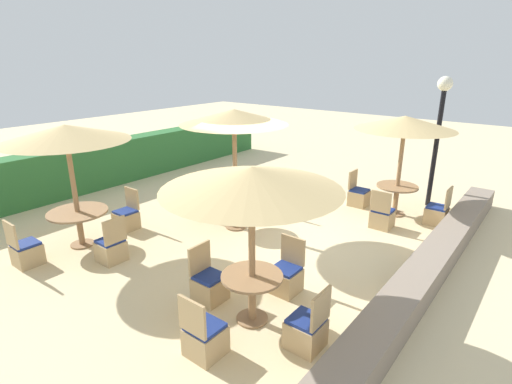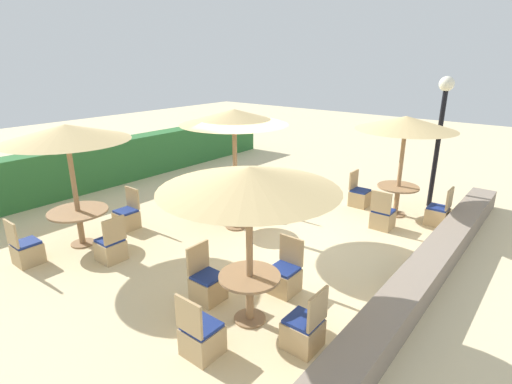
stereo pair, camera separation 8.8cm
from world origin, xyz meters
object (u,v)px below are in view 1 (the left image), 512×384
(patio_chair_front_right_south, at_px, (437,214))
(patio_chair_front_right_north, at_px, (358,196))
(patio_chair_back_left_west, at_px, (26,252))
(patio_chair_back_left_south, at_px, (111,249))
(lamp_post, at_px, (440,116))
(patio_chair_front_right_west, at_px, (382,217))
(round_table_front_left, at_px, (252,287))
(parasol_front_left, at_px, (252,179))
(round_table_front_right, at_px, (397,192))
(parasol_back_left, at_px, (66,134))
(patio_chair_center_east, at_px, (262,205))
(patio_chair_center_north, at_px, (208,207))
(patio_chair_front_left_north, at_px, (209,285))
(patio_chair_back_left_east, at_px, (127,218))
(parasol_center, at_px, (234,118))
(patio_chair_front_left_south, at_px, (307,330))
(round_table_back_left, at_px, (78,218))
(patio_chair_front_left_east, at_px, (286,277))
(round_table_center, at_px, (236,203))
(parasol_front_right, at_px, (405,123))
(patio_chair_front_left_west, at_px, (204,338))

(patio_chair_front_right_south, height_order, patio_chair_front_right_north, same)
(patio_chair_back_left_west, relative_size, patio_chair_back_left_south, 1.00)
(lamp_post, bearing_deg, patio_chair_front_right_west, 169.59)
(round_table_front_left, xyz_separation_m, patio_chair_front_right_west, (4.52, -0.22, -0.30))
(parasol_front_left, bearing_deg, round_table_front_right, -1.68)
(parasol_back_left, bearing_deg, round_table_front_right, -38.24)
(patio_chair_back_left_west, distance_m, patio_chair_front_right_north, 7.75)
(patio_chair_center_east, xyz_separation_m, parasol_back_left, (-3.69, 1.95, 2.10))
(patio_chair_center_north, distance_m, patio_chair_back_left_south, 2.76)
(patio_chair_front_left_north, xyz_separation_m, patio_chair_back_left_east, (0.87, 3.48, 0.00))
(parasol_back_left, bearing_deg, parasol_center, -35.90)
(patio_chair_front_left_south, bearing_deg, round_table_front_left, 89.21)
(lamp_post, height_order, patio_chair_front_left_north, lamp_post)
(round_table_back_left, distance_m, round_table_front_right, 7.35)
(patio_chair_front_left_east, xyz_separation_m, round_table_front_right, (4.58, -0.20, 0.31))
(patio_chair_center_east, distance_m, patio_chair_front_right_west, 2.86)
(patio_chair_front_left_south, relative_size, patio_chair_back_left_south, 1.00)
(parasol_back_left, bearing_deg, patio_chair_front_right_north, -31.57)
(patio_chair_front_left_north, height_order, patio_chair_front_right_south, same)
(patio_chair_front_right_west, bearing_deg, patio_chair_center_north, -151.01)
(patio_chair_center_east, bearing_deg, patio_chair_center_north, 44.31)
(patio_chair_back_left_west, relative_size, patio_chair_front_right_west, 1.00)
(patio_chair_center_north, bearing_deg, lamp_post, 136.32)
(patio_chair_front_left_north, bearing_deg, parasol_back_left, -86.41)
(lamp_post, relative_size, patio_chair_back_left_east, 3.57)
(round_table_center, relative_size, patio_chair_center_east, 1.14)
(patio_chair_back_left_east, bearing_deg, patio_chair_front_right_south, -139.76)
(patio_chair_back_left_west, distance_m, parasol_front_right, 8.49)
(parasol_front_right, bearing_deg, patio_chair_center_east, 128.71)
(patio_chair_back_left_west, xyz_separation_m, patio_chair_front_right_west, (5.84, -4.63, 0.00))
(parasol_front_left, xyz_separation_m, patio_chair_back_left_west, (-1.32, 4.41, -1.95))
(parasol_center, height_order, parasol_back_left, parasol_center)
(parasol_center, relative_size, patio_chair_center_east, 2.92)
(patio_chair_front_left_south, relative_size, parasol_back_left, 0.37)
(patio_chair_front_left_south, bearing_deg, patio_chair_front_right_north, 17.77)
(patio_chair_back_left_west, bearing_deg, round_table_back_left, 88.98)
(patio_chair_front_left_west, relative_size, parasol_front_right, 0.38)
(patio_chair_back_left_west, bearing_deg, patio_chair_center_east, 67.58)
(patio_chair_front_left_north, xyz_separation_m, patio_chair_center_north, (2.53, 2.53, 0.00))
(patio_chair_front_left_west, height_order, patio_chair_center_east, same)
(patio_chair_front_right_north, bearing_deg, patio_chair_center_east, -37.42)
(parasol_center, height_order, patio_chair_back_left_west, parasol_center)
(patio_chair_center_east, bearing_deg, patio_chair_back_left_east, 53.58)
(patio_chair_center_north, xyz_separation_m, patio_chair_back_left_south, (-2.76, -0.14, 0.00))
(patio_chair_front_left_east, relative_size, patio_chair_back_left_south, 1.00)
(patio_chair_center_east, xyz_separation_m, patio_chair_front_right_north, (2.10, -1.61, 0.00))
(patio_chair_front_right_west, bearing_deg, round_table_front_left, -92.81)
(parasol_front_left, relative_size, patio_chair_back_left_west, 2.68)
(patio_chair_front_left_south, bearing_deg, patio_chair_back_left_south, 93.16)
(patio_chair_front_right_west, height_order, patio_chair_front_right_south, same)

